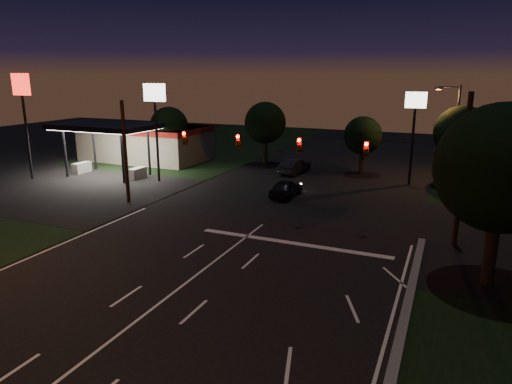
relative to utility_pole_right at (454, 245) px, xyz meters
The scene contains 18 objects.
ground 19.21m from the utility_pole_right, 128.66° to the right, with size 140.00×140.00×0.00m, color black.
cross_street_left 32.02m from the utility_pole_right, behind, with size 20.00×16.00×0.02m, color black.
stop_bar 9.66m from the utility_pole_right, 158.75° to the right, with size 12.00×0.50×0.01m, color silver.
utility_pole_right is the anchor object (origin of this frame).
utility_pole_left 24.00m from the utility_pole_right, behind, with size 0.28×0.28×8.00m, color black.
signal_span 13.20m from the utility_pole_right, behind, with size 24.00×0.40×1.56m.
gas_station 37.27m from the utility_pole_right, 155.56° to the left, with size 14.20×16.10×5.25m.
pole_sign_left_near 27.82m from the utility_pole_right, 164.93° to the left, with size 2.20×0.30×9.10m.
pole_sign_left_far 38.87m from the utility_pole_right, behind, with size 2.00×0.30×10.00m.
pole_sign_right 16.73m from the utility_pole_right, 104.93° to the left, with size 1.80×0.30×8.40m.
street_light_right_far 17.81m from the utility_pole_right, 92.57° to the left, with size 2.20×0.35×9.00m.
tree_right_near 7.61m from the utility_pole_right, 72.47° to the right, with size 6.00×6.00×8.76m.
tree_far_a 33.84m from the utility_pole_right, 153.24° to the left, with size 4.20×4.20×6.42m.
tree_far_b 28.04m from the utility_pole_right, 136.25° to the left, with size 4.60×4.60×6.98m.
tree_far_c 20.58m from the utility_pole_right, 116.39° to the left, with size 3.80×3.80×5.86m.
tree_far_d 16.84m from the utility_pole_right, 89.92° to the left, with size 4.80×4.80×7.30m.
car_oncoming_a 14.58m from the utility_pole_right, 153.34° to the left, with size 1.71×4.26×1.45m, color black.
car_oncoming_b 21.82m from the utility_pole_right, 134.57° to the left, with size 1.62×4.64×1.53m, color black.
Camera 1 is at (11.28, -13.19, 9.92)m, focal length 32.00 mm.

